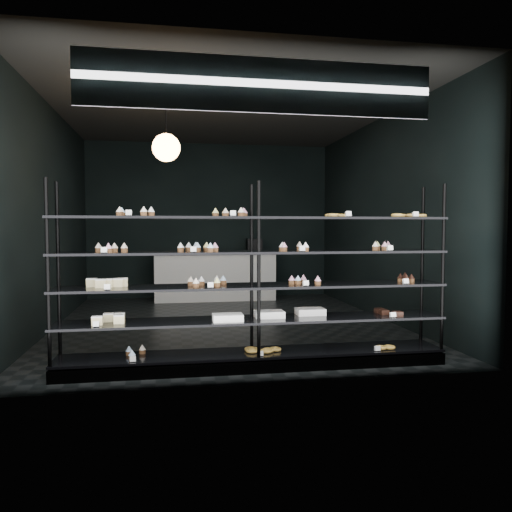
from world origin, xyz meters
TOP-DOWN VIEW (x-y plane):
  - room at (0.00, 0.00)m, footprint 5.01×6.01m
  - display_shelf at (0.01, -2.45)m, footprint 4.00×0.50m
  - signage at (0.00, -2.93)m, footprint 3.30×0.05m
  - pendant_lamp at (-0.86, -1.11)m, footprint 0.35×0.35m
  - service_counter at (0.07, 2.50)m, footprint 2.48×0.65m

SIDE VIEW (x-z plane):
  - service_counter at x=0.07m, z-range -0.11..1.12m
  - display_shelf at x=0.01m, z-range -0.33..1.58m
  - room at x=0.00m, z-range 0.00..3.20m
  - pendant_lamp at x=-0.86m, z-range 2.00..2.90m
  - signage at x=0.00m, z-range 2.50..3.00m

